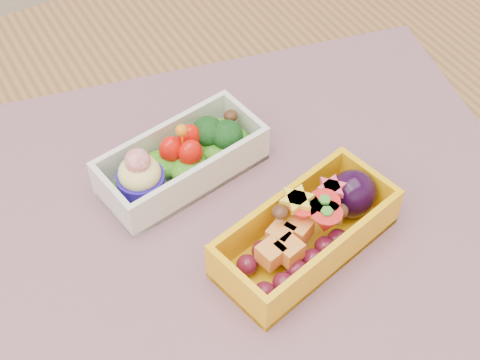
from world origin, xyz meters
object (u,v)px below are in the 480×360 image
table (271,252)px  bento_white (181,161)px  placemat (236,214)px  bento_yellow (309,230)px

table → bento_white: bearing=138.4°
placemat → bento_white: (-0.02, 0.06, 0.02)m
table → placemat: size_ratio=2.18×
placemat → bento_yellow: 0.08m
table → bento_yellow: 0.14m
bento_white → bento_yellow: (0.06, -0.13, 0.00)m
bento_white → table: bearing=-50.5°
table → bento_white: bento_white is taller
table → bento_yellow: (-0.01, -0.07, 0.13)m
placemat → bento_yellow: (0.04, -0.06, 0.03)m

